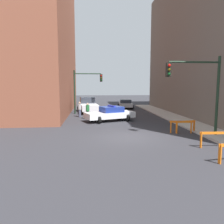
{
  "coord_description": "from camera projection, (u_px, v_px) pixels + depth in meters",
  "views": [
    {
      "loc": [
        -2.44,
        -14.07,
        3.45
      ],
      "look_at": [
        -0.58,
        5.35,
        1.04
      ],
      "focal_mm": 35.0,
      "sensor_mm": 36.0,
      "label": 1
    }
  ],
  "objects": [
    {
      "name": "barrier_back",
      "position": [
        181.0,
        125.0,
        15.69
      ],
      "size": [
        1.59,
        0.39,
        0.9
      ],
      "rotation": [
        0.0,
        0.0,
        -0.16
      ],
      "color": "orange",
      "rests_on": "ground_plane"
    },
    {
      "name": "pedestrian_corner",
      "position": [
        80.0,
        109.0,
        23.59
      ],
      "size": [
        0.38,
        0.38,
        1.66
      ],
      "rotation": [
        0.0,
        0.0,
        1.51
      ],
      "color": "#474C66",
      "rests_on": "ground_plane"
    },
    {
      "name": "traffic_light_near",
      "position": [
        201.0,
        84.0,
        14.23
      ],
      "size": [
        3.64,
        0.35,
        5.2
      ],
      "color": "black",
      "rests_on": "sidewalk_right"
    },
    {
      "name": "white_truck",
      "position": [
        88.0,
        105.0,
        27.91
      ],
      "size": [
        3.04,
        5.6,
        1.9
      ],
      "rotation": [
        0.0,
        0.0,
        0.12
      ],
      "color": "silver",
      "rests_on": "ground_plane"
    },
    {
      "name": "sidewalk_right",
      "position": [
        216.0,
        134.0,
        15.14
      ],
      "size": [
        2.4,
        44.0,
        0.12
      ],
      "color": "#B2ADA3",
      "rests_on": "ground_plane"
    },
    {
      "name": "pedestrian_crossing",
      "position": [
        88.0,
        111.0,
        22.1
      ],
      "size": [
        0.51,
        0.51,
        1.66
      ],
      "rotation": [
        0.0,
        0.0,
        0.77
      ],
      "color": "#474C66",
      "rests_on": "ground_plane"
    },
    {
      "name": "building_corner_left",
      "position": [
        9.0,
        6.0,
        25.68
      ],
      "size": [
        14.0,
        20.0,
        25.48
      ],
      "color": "brown",
      "rests_on": "ground_plane"
    },
    {
      "name": "ground_plane",
      "position": [
        128.0,
        137.0,
        14.56
      ],
      "size": [
        120.0,
        120.0,
        0.0
      ],
      "primitive_type": "plane",
      "color": "#2D2D33"
    },
    {
      "name": "police_car",
      "position": [
        110.0,
        114.0,
        20.96
      ],
      "size": [
        5.05,
        3.35,
        1.52
      ],
      "rotation": [
        0.0,
        0.0,
        1.92
      ],
      "color": "white",
      "rests_on": "ground_plane"
    },
    {
      "name": "parked_car_near",
      "position": [
        125.0,
        104.0,
        32.47
      ],
      "size": [
        2.53,
        4.45,
        1.31
      ],
      "rotation": [
        0.0,
        0.0,
        -0.09
      ],
      "color": "silver",
      "rests_on": "ground_plane"
    },
    {
      "name": "traffic_light_far",
      "position": [
        84.0,
        86.0,
        26.17
      ],
      "size": [
        3.44,
        0.35,
        5.2
      ],
      "color": "black",
      "rests_on": "ground_plane"
    },
    {
      "name": "barrier_corner",
      "position": [
        186.0,
        124.0,
        15.78
      ],
      "size": [
        1.58,
        0.41,
        0.9
      ],
      "rotation": [
        0.0,
        0.0,
        0.17
      ],
      "color": "orange",
      "rests_on": "ground_plane"
    },
    {
      "name": "barrier_mid",
      "position": [
        214.0,
        137.0,
        12.03
      ],
      "size": [
        1.6,
        0.23,
        0.9
      ],
      "rotation": [
        0.0,
        0.0,
        -0.05
      ],
      "color": "orange",
      "rests_on": "ground_plane"
    }
  ]
}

